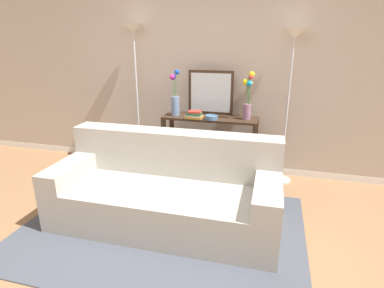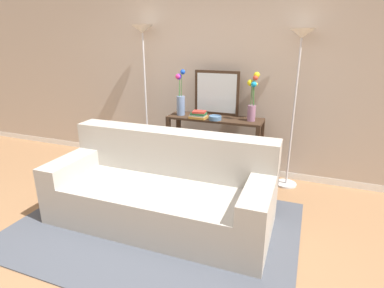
{
  "view_description": "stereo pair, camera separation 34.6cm",
  "coord_description": "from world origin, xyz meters",
  "px_view_note": "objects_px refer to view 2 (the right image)",
  "views": [
    {
      "loc": [
        0.96,
        -1.88,
        1.78
      ],
      "look_at": [
        0.1,
        1.28,
        0.66
      ],
      "focal_mm": 28.93,
      "sensor_mm": 36.0,
      "label": 1
    },
    {
      "loc": [
        1.29,
        -1.78,
        1.78
      ],
      "look_at": [
        0.1,
        1.28,
        0.66
      ],
      "focal_mm": 28.93,
      "sensor_mm": 36.0,
      "label": 2
    }
  ],
  "objects_px": {
    "floor_lamp_left": "(144,58)",
    "vase_tall_flowers": "(180,98)",
    "console_table": "(214,137)",
    "book_stack": "(199,115)",
    "wall_mirror": "(217,93)",
    "book_row_under_console": "(194,171)",
    "couch": "(162,192)",
    "floor_lamp_right": "(299,66)",
    "vase_short_flowers": "(253,99)",
    "fruit_bowl": "(215,118)"
  },
  "relations": [
    {
      "from": "wall_mirror",
      "to": "floor_lamp_left",
      "type": "bearing_deg",
      "value": -178.84
    },
    {
      "from": "floor_lamp_right",
      "to": "couch",
      "type": "bearing_deg",
      "value": -131.29
    },
    {
      "from": "couch",
      "to": "wall_mirror",
      "type": "relative_size",
      "value": 3.75
    },
    {
      "from": "wall_mirror",
      "to": "book_row_under_console",
      "type": "distance_m",
      "value": 1.1
    },
    {
      "from": "book_row_under_console",
      "to": "vase_short_flowers",
      "type": "bearing_deg",
      "value": -0.69
    },
    {
      "from": "console_table",
      "to": "floor_lamp_left",
      "type": "height_order",
      "value": "floor_lamp_left"
    },
    {
      "from": "couch",
      "to": "console_table",
      "type": "height_order",
      "value": "couch"
    },
    {
      "from": "couch",
      "to": "console_table",
      "type": "distance_m",
      "value": 1.2
    },
    {
      "from": "couch",
      "to": "floor_lamp_right",
      "type": "relative_size",
      "value": 1.17
    },
    {
      "from": "book_stack",
      "to": "book_row_under_console",
      "type": "height_order",
      "value": "book_stack"
    },
    {
      "from": "wall_mirror",
      "to": "book_row_under_console",
      "type": "bearing_deg",
      "value": -147.36
    },
    {
      "from": "floor_lamp_left",
      "to": "floor_lamp_right",
      "type": "xyz_separation_m",
      "value": [
        2.0,
        0.0,
        -0.05
      ]
    },
    {
      "from": "floor_lamp_right",
      "to": "fruit_bowl",
      "type": "height_order",
      "value": "floor_lamp_right"
    },
    {
      "from": "console_table",
      "to": "fruit_bowl",
      "type": "bearing_deg",
      "value": -72.3
    },
    {
      "from": "couch",
      "to": "floor_lamp_right",
      "type": "height_order",
      "value": "floor_lamp_right"
    },
    {
      "from": "book_stack",
      "to": "vase_tall_flowers",
      "type": "bearing_deg",
      "value": 163.18
    },
    {
      "from": "wall_mirror",
      "to": "vase_short_flowers",
      "type": "distance_m",
      "value": 0.52
    },
    {
      "from": "wall_mirror",
      "to": "vase_short_flowers",
      "type": "height_order",
      "value": "vase_short_flowers"
    },
    {
      "from": "couch",
      "to": "vase_short_flowers",
      "type": "height_order",
      "value": "vase_short_flowers"
    },
    {
      "from": "floor_lamp_left",
      "to": "fruit_bowl",
      "type": "relative_size",
      "value": 12.53
    },
    {
      "from": "vase_short_flowers",
      "to": "book_stack",
      "type": "relative_size",
      "value": 2.7
    },
    {
      "from": "floor_lamp_right",
      "to": "fruit_bowl",
      "type": "xyz_separation_m",
      "value": [
        -0.9,
        -0.26,
        -0.62
      ]
    },
    {
      "from": "console_table",
      "to": "vase_short_flowers",
      "type": "bearing_deg",
      "value": -1.11
    },
    {
      "from": "floor_lamp_left",
      "to": "vase_tall_flowers",
      "type": "height_order",
      "value": "floor_lamp_left"
    },
    {
      "from": "floor_lamp_right",
      "to": "book_stack",
      "type": "relative_size",
      "value": 8.73
    },
    {
      "from": "couch",
      "to": "floor_lamp_right",
      "type": "distance_m",
      "value": 2.08
    },
    {
      "from": "vase_tall_flowers",
      "to": "wall_mirror",
      "type": "bearing_deg",
      "value": 22.93
    },
    {
      "from": "floor_lamp_left",
      "to": "book_stack",
      "type": "height_order",
      "value": "floor_lamp_left"
    },
    {
      "from": "floor_lamp_left",
      "to": "book_stack",
      "type": "bearing_deg",
      "value": -15.52
    },
    {
      "from": "vase_tall_flowers",
      "to": "fruit_bowl",
      "type": "bearing_deg",
      "value": -10.77
    },
    {
      "from": "vase_tall_flowers",
      "to": "vase_short_flowers",
      "type": "distance_m",
      "value": 0.93
    },
    {
      "from": "couch",
      "to": "book_row_under_console",
      "type": "distance_m",
      "value": 1.18
    },
    {
      "from": "console_table",
      "to": "book_row_under_console",
      "type": "bearing_deg",
      "value": -180.0
    },
    {
      "from": "floor_lamp_left",
      "to": "book_stack",
      "type": "relative_size",
      "value": 9.04
    },
    {
      "from": "console_table",
      "to": "wall_mirror",
      "type": "relative_size",
      "value": 2.04
    },
    {
      "from": "floor_lamp_right",
      "to": "vase_tall_flowers",
      "type": "bearing_deg",
      "value": -173.45
    },
    {
      "from": "console_table",
      "to": "vase_short_flowers",
      "type": "xyz_separation_m",
      "value": [
        0.46,
        -0.01,
        0.53
      ]
    },
    {
      "from": "console_table",
      "to": "book_stack",
      "type": "distance_m",
      "value": 0.37
    },
    {
      "from": "floor_lamp_left",
      "to": "book_row_under_console",
      "type": "xyz_separation_m",
      "value": [
        0.79,
        -0.14,
        -1.48
      ]
    },
    {
      "from": "couch",
      "to": "book_row_under_console",
      "type": "bearing_deg",
      "value": 94.21
    },
    {
      "from": "floor_lamp_right",
      "to": "wall_mirror",
      "type": "bearing_deg",
      "value": 178.76
    },
    {
      "from": "floor_lamp_left",
      "to": "wall_mirror",
      "type": "height_order",
      "value": "floor_lamp_left"
    },
    {
      "from": "console_table",
      "to": "book_stack",
      "type": "bearing_deg",
      "value": -148.67
    },
    {
      "from": "couch",
      "to": "vase_short_flowers",
      "type": "relative_size",
      "value": 3.79
    },
    {
      "from": "floor_lamp_left",
      "to": "vase_tall_flowers",
      "type": "bearing_deg",
      "value": -14.9
    },
    {
      "from": "floor_lamp_left",
      "to": "book_stack",
      "type": "distance_m",
      "value": 1.13
    },
    {
      "from": "vase_tall_flowers",
      "to": "vase_short_flowers",
      "type": "xyz_separation_m",
      "value": [
        0.92,
        0.02,
        0.04
      ]
    },
    {
      "from": "couch",
      "to": "console_table",
      "type": "relative_size",
      "value": 1.83
    },
    {
      "from": "couch",
      "to": "book_row_under_console",
      "type": "height_order",
      "value": "couch"
    },
    {
      "from": "floor_lamp_left",
      "to": "book_row_under_console",
      "type": "height_order",
      "value": "floor_lamp_left"
    }
  ]
}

